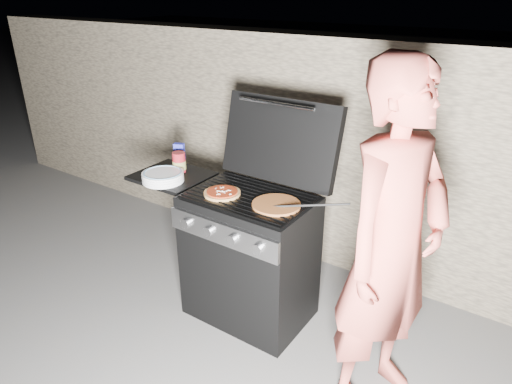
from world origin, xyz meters
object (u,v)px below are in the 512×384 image
Objects in this scene: gas_grill at (221,246)px; pizza_topped at (222,192)px; sauce_jar at (179,162)px; person at (391,249)px.

pizza_topped is at bearing -40.30° from gas_grill.
gas_grill is 5.73× the size of pizza_topped.
sauce_jar is 1.65m from person.
sauce_jar reaches higher than gas_grill.
pizza_topped is at bearing 103.89° from person.
gas_grill is at bearing 100.53° from person.
person is at bearing -4.35° from pizza_topped.
person reaches higher than pizza_topped.
sauce_jar is (-0.41, 0.07, 0.52)m from gas_grill.
person reaches higher than gas_grill.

